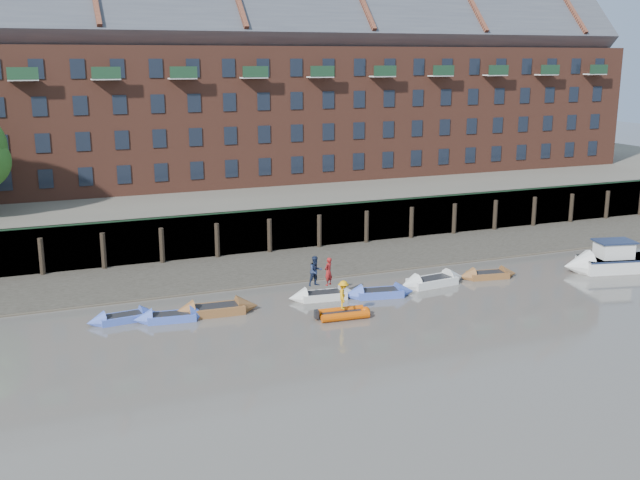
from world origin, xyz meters
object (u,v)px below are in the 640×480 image
rowboat_6 (488,275)px  person_rower_b (316,271)px  rowboat_1 (171,317)px  rowboat_3 (323,295)px  person_rib_crew (343,295)px  rowboat_4 (379,293)px  rib_tender (345,313)px  rowboat_5 (432,281)px  motor_launch (604,261)px  rowboat_0 (123,318)px  person_rower_a (328,271)px  rowboat_2 (216,310)px

rowboat_6 → person_rower_b: person_rower_b is taller
rowboat_1 → rowboat_6: 21.12m
rowboat_3 → person_rower_b: 1.61m
rowboat_1 → person_rib_crew: bearing=-11.2°
rowboat_6 → rowboat_4: bearing=-164.8°
rib_tender → rowboat_5: bearing=28.5°
person_rower_b → motor_launch: bearing=-13.0°
rowboat_0 → rowboat_6: size_ratio=0.96×
rowboat_1 → person_rower_a: bearing=9.4°
rowboat_4 → rowboat_5: 4.29m
rowboat_5 → person_rower_b: 8.14m
rowboat_2 → person_rower_b: 6.48m
rowboat_2 → person_rower_b: size_ratio=2.72×
rowboat_2 → person_rower_a: bearing=5.0°
rowboat_3 → rowboat_4: size_ratio=0.96×
rowboat_3 → rib_tender: rowboat_3 is taller
rowboat_3 → rowboat_4: bearing=-8.0°
rowboat_3 → rowboat_6: bearing=6.3°
rowboat_6 → motor_launch: size_ratio=0.61×
rowboat_2 → person_rib_crew: person_rib_crew is taller
rowboat_5 → motor_launch: 12.62m
rowboat_0 → rowboat_6: bearing=-7.2°
rowboat_1 → rowboat_4: rowboat_4 is taller
rowboat_5 → rib_tender: rowboat_5 is taller
rowboat_3 → person_rower_a: 1.52m
rowboat_6 → person_rib_crew: person_rib_crew is taller
rowboat_1 → rowboat_5: 16.86m
rowboat_2 → rowboat_3: size_ratio=1.14×
rowboat_6 → person_rower_b: bearing=-171.3°
rowboat_5 → person_rower_a: 7.37m
rowboat_1 → rowboat_4: size_ratio=0.93×
rowboat_3 → motor_launch: motor_launch is taller
rowboat_6 → person_rib_crew: size_ratio=2.59×
rowboat_2 → rowboat_4: rowboat_2 is taller
rowboat_3 → person_rower_a: person_rower_a is taller
rowboat_0 → person_rower_a: size_ratio=2.35×
rowboat_0 → rowboat_2: bearing=-14.1°
rowboat_3 → motor_launch: bearing=1.7°
rowboat_5 → rowboat_3: bearing=173.1°
rowboat_3 → person_rower_b: bearing=165.3°
rowboat_6 → rowboat_3: bearing=-170.6°
rowboat_1 → rowboat_3: bearing=9.4°
rowboat_1 → rowboat_4: 12.65m
rowboat_5 → motor_launch: (12.51, -1.58, 0.44)m
person_rower_b → person_rib_crew: (0.26, -3.56, -0.46)m
rowboat_2 → rib_tender: size_ratio=1.63×
rowboat_6 → motor_launch: (8.25, -1.62, 0.49)m
rowboat_5 → motor_launch: bearing=-13.9°
motor_launch → person_rower_a: (-19.74, 1.62, 1.00)m
rowboat_1 → motor_launch: 29.39m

